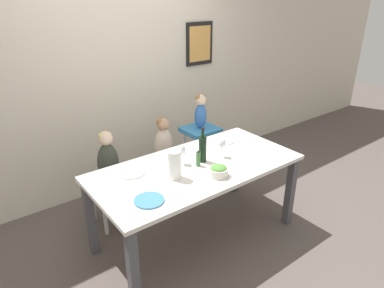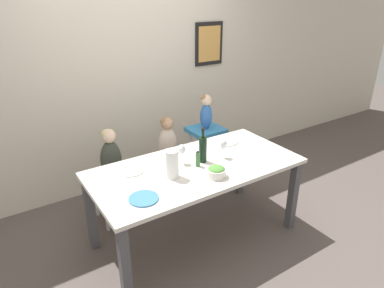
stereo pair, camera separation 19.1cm
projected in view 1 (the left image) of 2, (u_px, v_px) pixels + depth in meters
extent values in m
plane|color=#564C47|center=(196.00, 236.00, 3.27)|extent=(14.00, 14.00, 0.00)
cube|color=beige|center=(121.00, 71.00, 3.69)|extent=(10.00, 0.06, 2.70)
cube|color=black|center=(199.00, 44.00, 4.16)|extent=(0.39, 0.02, 0.51)
cube|color=gold|center=(200.00, 44.00, 4.15)|extent=(0.32, 0.00, 0.42)
cube|color=silver|center=(197.00, 167.00, 2.97)|extent=(1.83, 0.88, 0.03)
cube|color=#4C4C51|center=(133.00, 271.00, 2.37)|extent=(0.07, 0.07, 0.72)
cube|color=#4C4C51|center=(290.00, 192.00, 3.31)|extent=(0.07, 0.07, 0.72)
cube|color=#4C4C51|center=(90.00, 218.00, 2.93)|extent=(0.07, 0.07, 0.72)
cube|color=#4C4C51|center=(235.00, 163.00, 3.87)|extent=(0.07, 0.07, 0.72)
cylinder|color=silver|center=(105.00, 216.00, 3.21)|extent=(0.04, 0.04, 0.41)
cylinder|color=silver|center=(133.00, 205.00, 3.37)|extent=(0.04, 0.04, 0.41)
cylinder|color=silver|center=(93.00, 202.00, 3.43)|extent=(0.04, 0.04, 0.41)
cylinder|color=silver|center=(120.00, 192.00, 3.59)|extent=(0.04, 0.04, 0.41)
cube|color=silver|center=(111.00, 184.00, 3.31)|extent=(0.44, 0.40, 0.05)
cylinder|color=silver|center=(161.00, 195.00, 3.55)|extent=(0.04, 0.04, 0.41)
cylinder|color=silver|center=(184.00, 185.00, 3.72)|extent=(0.04, 0.04, 0.41)
cylinder|color=silver|center=(146.00, 183.00, 3.77)|extent=(0.04, 0.04, 0.41)
cylinder|color=silver|center=(169.00, 175.00, 3.93)|extent=(0.04, 0.04, 0.41)
cube|color=silver|center=(164.00, 166.00, 3.65)|extent=(0.44, 0.40, 0.05)
cylinder|color=silver|center=(198.00, 167.00, 3.79)|extent=(0.04, 0.04, 0.70)
cylinder|color=silver|center=(216.00, 161.00, 3.93)|extent=(0.04, 0.04, 0.70)
cylinder|color=silver|center=(185.00, 159.00, 3.97)|extent=(0.04, 0.04, 0.70)
cylinder|color=silver|center=(202.00, 153.00, 4.11)|extent=(0.04, 0.04, 0.70)
cube|color=teal|center=(200.00, 130.00, 3.80)|extent=(0.37, 0.34, 0.05)
ellipsoid|color=#3D4238|center=(108.00, 163.00, 3.22)|extent=(0.21, 0.16, 0.40)
sphere|color=beige|center=(105.00, 139.00, 3.11)|extent=(0.13, 0.13, 0.13)
ellipsoid|color=#DBC684|center=(105.00, 136.00, 3.11)|extent=(0.13, 0.12, 0.09)
ellipsoid|color=beige|center=(164.00, 146.00, 3.56)|extent=(0.21, 0.16, 0.40)
sphere|color=tan|center=(163.00, 124.00, 3.45)|extent=(0.13, 0.13, 0.13)
ellipsoid|color=olive|center=(162.00, 122.00, 3.45)|extent=(0.13, 0.12, 0.09)
ellipsoid|color=#3366B2|center=(200.00, 116.00, 3.73)|extent=(0.14, 0.11, 0.28)
sphere|color=beige|center=(201.00, 100.00, 3.65)|extent=(0.12, 0.12, 0.12)
ellipsoid|color=olive|center=(200.00, 98.00, 3.65)|extent=(0.11, 0.11, 0.08)
cylinder|color=black|center=(203.00, 149.00, 2.99)|extent=(0.07, 0.07, 0.23)
cylinder|color=black|center=(203.00, 133.00, 2.92)|extent=(0.03, 0.03, 0.09)
cylinder|color=black|center=(203.00, 129.00, 2.91)|extent=(0.03, 0.03, 0.02)
cylinder|color=white|center=(174.00, 165.00, 2.72)|extent=(0.11, 0.11, 0.24)
cylinder|color=white|center=(222.00, 156.00, 3.12)|extent=(0.06, 0.06, 0.00)
cylinder|color=white|center=(222.00, 152.00, 3.10)|extent=(0.01, 0.01, 0.08)
ellipsoid|color=white|center=(222.00, 143.00, 3.07)|extent=(0.07, 0.07, 0.10)
cylinder|color=white|center=(182.00, 163.00, 2.99)|extent=(0.06, 0.06, 0.00)
cylinder|color=white|center=(182.00, 159.00, 2.97)|extent=(0.01, 0.01, 0.08)
ellipsoid|color=white|center=(182.00, 150.00, 2.93)|extent=(0.07, 0.07, 0.10)
cylinder|color=silver|center=(218.00, 172.00, 2.78)|extent=(0.16, 0.16, 0.07)
ellipsoid|color=#4C8438|center=(219.00, 168.00, 2.77)|extent=(0.14, 0.14, 0.05)
cylinder|color=teal|center=(149.00, 200.00, 2.46)|extent=(0.22, 0.22, 0.01)
cylinder|color=silver|center=(132.00, 173.00, 2.83)|extent=(0.22, 0.22, 0.01)
cylinder|color=silver|center=(223.00, 141.00, 3.43)|extent=(0.22, 0.22, 0.01)
cylinder|color=#336633|center=(198.00, 159.00, 2.93)|extent=(0.04, 0.04, 0.13)
cone|color=black|center=(198.00, 151.00, 2.90)|extent=(0.03, 0.03, 0.02)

